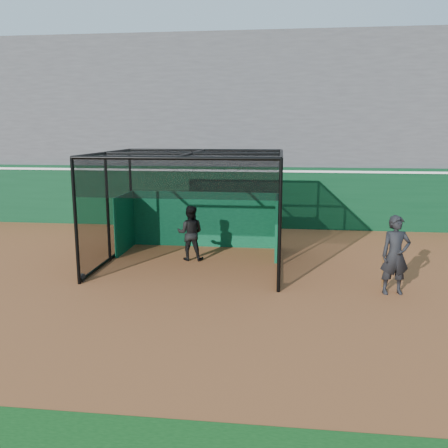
# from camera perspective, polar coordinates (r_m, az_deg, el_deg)

# --- Properties ---
(ground) EXTENTS (120.00, 120.00, 0.00)m
(ground) POSITION_cam_1_polar(r_m,az_deg,el_deg) (11.64, -1.53, -8.70)
(ground) COLOR brown
(ground) RESTS_ON ground
(outfield_wall) EXTENTS (50.00, 0.50, 2.50)m
(outfield_wall) POSITION_cam_1_polar(r_m,az_deg,el_deg) (19.57, 2.08, 3.38)
(outfield_wall) COLOR #0A371B
(outfield_wall) RESTS_ON ground
(grandstand) EXTENTS (50.00, 7.85, 8.95)m
(grandstand) POSITION_cam_1_polar(r_m,az_deg,el_deg) (23.15, 2.94, 12.50)
(grandstand) COLOR #4C4C4F
(grandstand) RESTS_ON ground
(batting_cage) EXTENTS (5.29, 4.66, 3.30)m
(batting_cage) POSITION_cam_1_polar(r_m,az_deg,el_deg) (14.09, -3.86, 1.73)
(batting_cage) COLOR black
(batting_cage) RESTS_ON ground
(batter) EXTENTS (0.84, 0.67, 1.70)m
(batter) POSITION_cam_1_polar(r_m,az_deg,el_deg) (14.63, -4.09, -1.09)
(batter) COLOR black
(batter) RESTS_ON ground
(on_deck_player) EXTENTS (0.78, 0.58, 1.96)m
(on_deck_player) POSITION_cam_1_polar(r_m,az_deg,el_deg) (12.27, 19.91, -3.56)
(on_deck_player) COLOR black
(on_deck_player) RESTS_ON ground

